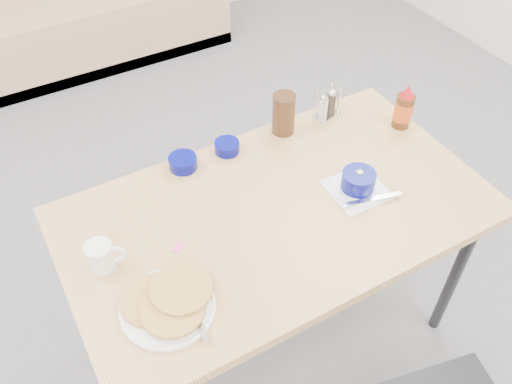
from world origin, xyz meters
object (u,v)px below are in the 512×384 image
booth_bench (80,8)px  creamer_bowl (183,162)px  pancake_plate (168,303)px  coffee_mug (102,256)px  grits_setting (358,183)px  amber_tumbler (284,114)px  condiment_caddy (327,106)px  dining_table (277,222)px  syrup_bottle (404,109)px  butter_bowl (227,147)px

booth_bench → creamer_bowl: (-0.19, -2.19, 0.43)m
booth_bench → pancake_plate: bearing=-99.6°
coffee_mug → grits_setting: bearing=-7.8°
amber_tumbler → condiment_caddy: 0.20m
dining_table → grits_setting: bearing=-11.3°
grits_setting → creamer_bowl: bearing=139.7°
dining_table → pancake_plate: size_ratio=4.85×
grits_setting → creamer_bowl: size_ratio=2.05×
pancake_plate → coffee_mug: (-0.11, 0.23, 0.03)m
booth_bench → coffee_mug: 2.58m
creamer_bowl → condiment_caddy: 0.61m
dining_table → syrup_bottle: syrup_bottle is taller
butter_bowl → amber_tumbler: amber_tumbler is taller
butter_bowl → syrup_bottle: bearing=-16.5°
booth_bench → grits_setting: size_ratio=9.19×
booth_bench → amber_tumbler: size_ratio=11.76×
grits_setting → butter_bowl: size_ratio=2.27×
creamer_bowl → amber_tumbler: size_ratio=0.62×
pancake_plate → coffee_mug: 0.26m
booth_bench → dining_table: bearing=-90.0°
amber_tumbler → syrup_bottle: 0.46m
butter_bowl → amber_tumbler: bearing=0.0°
butter_bowl → creamer_bowl: bearing=180.0°
pancake_plate → amber_tumbler: size_ratio=1.79×
butter_bowl → condiment_caddy: (0.44, 0.00, 0.02)m
pancake_plate → coffee_mug: size_ratio=2.52×
coffee_mug → creamer_bowl: coffee_mug is taller
coffee_mug → dining_table: bearing=-6.1°
pancake_plate → condiment_caddy: bearing=29.9°
dining_table → coffee_mug: bearing=173.9°
condiment_caddy → dining_table: bearing=-156.7°
coffee_mug → butter_bowl: 0.62m
coffee_mug → syrup_bottle: syrup_bottle is taller
grits_setting → butter_bowl: (-0.29, 0.40, -0.01)m
condiment_caddy → creamer_bowl: bearing=164.8°
grits_setting → condiment_caddy: (0.15, 0.40, 0.01)m
syrup_bottle → condiment_caddy: bearing=137.7°
dining_table → syrup_bottle: bearing=12.9°
dining_table → pancake_plate: 0.50m
butter_bowl → grits_setting: bearing=-53.6°
booth_bench → butter_bowl: bearing=-90.3°
dining_table → creamer_bowl: (-0.19, 0.34, 0.08)m
syrup_bottle → coffee_mug: bearing=-175.9°
creamer_bowl → syrup_bottle: bearing=-13.2°
pancake_plate → syrup_bottle: syrup_bottle is taller
amber_tumbler → condiment_caddy: size_ratio=1.28×
butter_bowl → condiment_caddy: bearing=0.0°
pancake_plate → butter_bowl: bearing=48.7°
amber_tumbler → creamer_bowl: bearing=180.0°
amber_tumbler → dining_table: bearing=-123.8°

